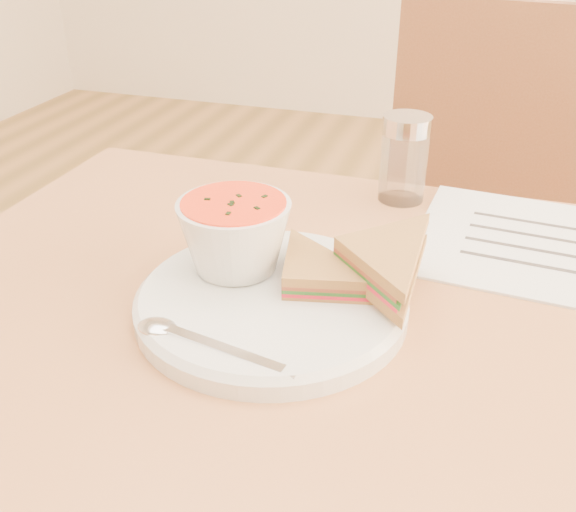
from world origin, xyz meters
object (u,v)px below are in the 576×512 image
at_px(chair_far, 459,296).
at_px(soup_bowl, 235,239).
at_px(condiment_shaker, 404,159).
at_px(plate, 271,303).

height_order(chair_far, soup_bowl, chair_far).
xyz_separation_m(chair_far, condiment_shaker, (-0.09, -0.24, 0.33)).
bearing_deg(chair_far, soup_bowl, 76.76).
distance_m(plate, condiment_shaker, 0.30).
relative_size(chair_far, plate, 3.67).
xyz_separation_m(soup_bowl, condiment_shaker, (0.12, 0.26, 0.00)).
bearing_deg(plate, condiment_shaker, 75.51).
bearing_deg(soup_bowl, chair_far, 66.77).
bearing_deg(soup_bowl, condiment_shaker, 64.93).
relative_size(chair_far, soup_bowl, 8.59).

